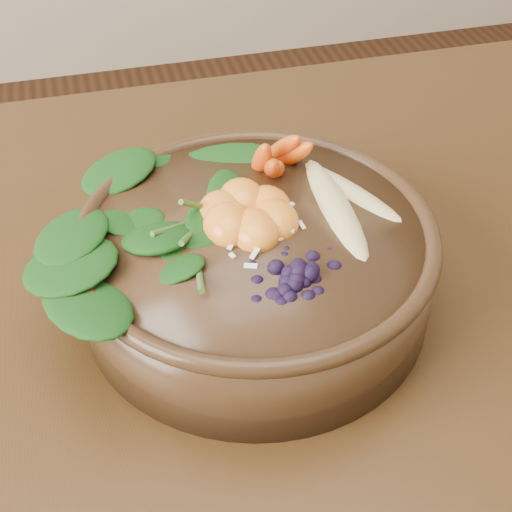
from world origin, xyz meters
TOP-DOWN VIEW (x-y plane):
  - stoneware_bowl at (0.15, 0.09)m, footprint 0.30×0.30m
  - kale_heap at (0.10, 0.14)m, footprint 0.19×0.18m
  - carrot_cluster at (0.18, 0.17)m, footprint 0.06×0.06m
  - banana_halves at (0.22, 0.11)m, footprint 0.08×0.15m
  - mandarin_cluster at (0.15, 0.11)m, footprint 0.09×0.09m
  - blueberry_pile at (0.16, 0.04)m, footprint 0.13×0.11m
  - coconut_flakes at (0.15, 0.08)m, footprint 0.09×0.08m

SIDE VIEW (x-z plane):
  - stoneware_bowl at x=0.15m, z-range 0.75..0.82m
  - coconut_flakes at x=0.15m, z-range 0.82..0.83m
  - banana_halves at x=0.22m, z-range 0.82..0.84m
  - mandarin_cluster at x=0.15m, z-range 0.82..0.85m
  - blueberry_pile at x=0.16m, z-range 0.82..0.85m
  - kale_heap at x=0.10m, z-range 0.82..0.86m
  - carrot_cluster at x=0.18m, z-range 0.82..0.89m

